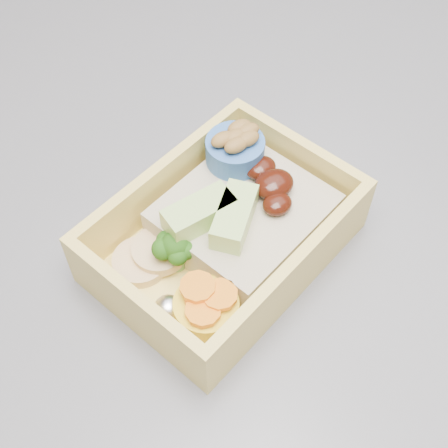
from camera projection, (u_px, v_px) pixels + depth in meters
bento_box at (227, 228)px, 0.43m from camera, size 0.20×0.17×0.06m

